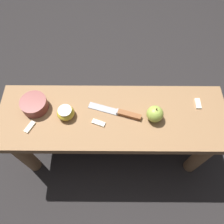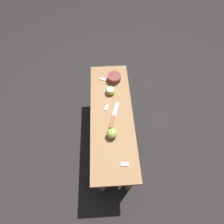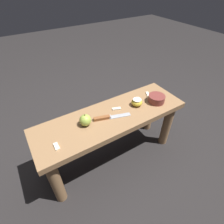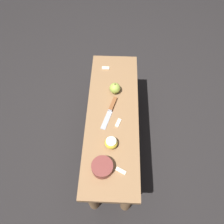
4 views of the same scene
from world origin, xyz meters
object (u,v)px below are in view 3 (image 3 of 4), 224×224
at_px(apple_cut, 137,102).
at_px(bowl, 156,99).
at_px(wooden_bench, 112,126).
at_px(knife, 107,117).
at_px(apple_whole, 85,120).

distance_m(apple_cut, bowl, 0.15).
height_order(wooden_bench, bowl, bowl).
bearing_deg(wooden_bench, knife, -167.68).
relative_size(apple_whole, apple_cut, 1.08).
bearing_deg(apple_cut, bowl, -15.02).
bearing_deg(wooden_bench, bowl, -6.75).
height_order(wooden_bench, apple_whole, apple_whole).
height_order(apple_whole, apple_cut, apple_whole).
relative_size(apple_cut, bowl, 0.65).
bearing_deg(wooden_bench, apple_cut, -0.76).
height_order(knife, bowl, bowl).
xyz_separation_m(wooden_bench, bowl, (0.36, -0.04, 0.13)).
bearing_deg(apple_whole, knife, -7.76).
bearing_deg(knife, bowl, 12.28).
distance_m(apple_whole, bowl, 0.54).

